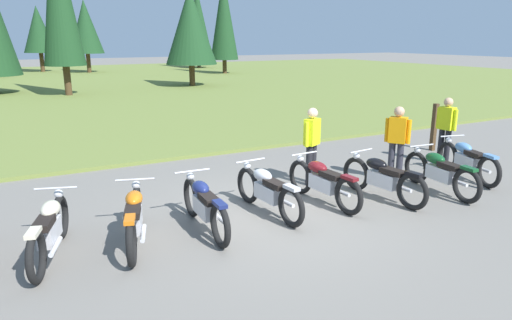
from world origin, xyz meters
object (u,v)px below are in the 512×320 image
at_px(motorcycle_sky_blue, 467,160).
at_px(rider_checking_bike, 397,140).
at_px(trail_marker_post, 434,127).
at_px(motorcycle_black, 382,178).
at_px(motorcycle_british_green, 440,172).
at_px(motorcycle_cream, 50,229).
at_px(motorcycle_navy, 204,205).
at_px(rider_near_row_end, 446,127).
at_px(rider_in_hivis_vest, 312,142).
at_px(motorcycle_maroon, 323,181).
at_px(motorcycle_orange, 135,217).
at_px(motorcycle_silver, 268,190).

bearing_deg(motorcycle_sky_blue, rider_checking_bike, 159.59).
distance_m(motorcycle_sky_blue, trail_marker_post, 2.70).
relative_size(motorcycle_black, motorcycle_british_green, 1.00).
xyz_separation_m(motorcycle_cream, motorcycle_navy, (2.33, -0.13, 0.00)).
height_order(motorcycle_sky_blue, rider_near_row_end, rider_near_row_end).
bearing_deg(motorcycle_sky_blue, rider_in_hivis_vest, 158.64).
xyz_separation_m(motorcycle_maroon, rider_near_row_end, (4.40, 0.91, 0.51)).
xyz_separation_m(motorcycle_orange, rider_in_hivis_vest, (4.10, 1.21, 0.51)).
height_order(motorcycle_cream, motorcycle_maroon, same).
relative_size(motorcycle_navy, rider_in_hivis_vest, 1.26).
bearing_deg(rider_near_row_end, motorcycle_silver, -171.00).
bearing_deg(motorcycle_black, motorcycle_maroon, 162.79).
bearing_deg(motorcycle_navy, motorcycle_silver, 6.59).
relative_size(motorcycle_black, rider_near_row_end, 1.26).
relative_size(motorcycle_cream, rider_near_row_end, 1.22).
xyz_separation_m(motorcycle_navy, motorcycle_british_green, (4.98, -0.48, 0.00)).
distance_m(motorcycle_cream, motorcycle_silver, 3.60).
bearing_deg(rider_in_hivis_vest, motorcycle_maroon, -114.09).
xyz_separation_m(motorcycle_cream, rider_checking_bike, (7.03, 0.37, 0.51)).
distance_m(motorcycle_orange, rider_in_hivis_vest, 4.31).
distance_m(motorcycle_navy, motorcycle_british_green, 5.00).
distance_m(motorcycle_maroon, motorcycle_black, 1.22).
distance_m(motorcycle_british_green, motorcycle_sky_blue, 1.38).
bearing_deg(trail_marker_post, rider_in_hivis_vest, -168.95).
relative_size(motorcycle_black, trail_marker_post, 1.58).
height_order(motorcycle_silver, trail_marker_post, trail_marker_post).
relative_size(rider_near_row_end, rider_checking_bike, 1.00).
height_order(motorcycle_cream, motorcycle_silver, same).
xyz_separation_m(motorcycle_cream, motorcycle_silver, (3.60, 0.01, 0.00)).
bearing_deg(motorcycle_sky_blue, rider_near_row_end, 62.90).
relative_size(rider_checking_bike, trail_marker_post, 1.26).
distance_m(motorcycle_navy, rider_in_hivis_vest, 3.24).
distance_m(motorcycle_silver, trail_marker_post, 6.80).
distance_m(motorcycle_maroon, rider_in_hivis_vest, 1.30).
distance_m(motorcycle_cream, motorcycle_black, 5.98).
distance_m(motorcycle_orange, rider_near_row_end, 8.10).
bearing_deg(motorcycle_silver, motorcycle_black, -9.25).
distance_m(rider_checking_bike, trail_marker_post, 3.50).
bearing_deg(motorcycle_maroon, trail_marker_post, 20.95).
height_order(rider_checking_bike, trail_marker_post, rider_checking_bike).
bearing_deg(trail_marker_post, motorcycle_cream, -168.69).
distance_m(rider_near_row_end, rider_checking_bike, 2.23).
bearing_deg(motorcycle_navy, rider_near_row_end, 8.55).
xyz_separation_m(motorcycle_black, rider_checking_bike, (1.07, 0.74, 0.51)).
bearing_deg(rider_near_row_end, motorcycle_sky_blue, -117.10).
distance_m(motorcycle_silver, rider_near_row_end, 5.69).
bearing_deg(motorcycle_sky_blue, motorcycle_orange, 179.27).
relative_size(rider_near_row_end, rider_in_hivis_vest, 1.00).
bearing_deg(rider_checking_bike, motorcycle_black, -145.35).
xyz_separation_m(motorcycle_cream, motorcycle_maroon, (4.80, -0.01, 0.00)).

